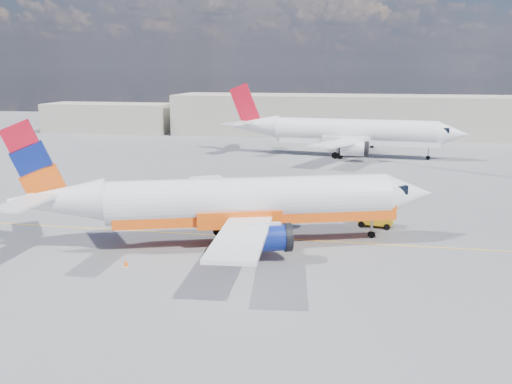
% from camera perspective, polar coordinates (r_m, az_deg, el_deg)
% --- Properties ---
extents(ground, '(240.00, 240.00, 0.00)m').
position_cam_1_polar(ground, '(43.57, -0.31, -5.72)').
color(ground, '#58585D').
rests_on(ground, ground).
extents(taxi_line, '(70.00, 0.15, 0.01)m').
position_cam_1_polar(taxi_line, '(46.38, 0.40, -4.58)').
color(taxi_line, yellow).
rests_on(taxi_line, ground).
extents(terminal_main, '(70.00, 14.00, 8.00)m').
position_cam_1_polar(terminal_main, '(116.07, 9.31, 7.55)').
color(terminal_main, '#B3AB9A').
rests_on(terminal_main, ground).
extents(terminal_annex, '(26.00, 10.00, 6.00)m').
position_cam_1_polar(terminal_annex, '(124.89, -14.53, 7.19)').
color(terminal_annex, '#B3AB9A').
rests_on(terminal_annex, ground).
extents(main_jet, '(33.01, 25.05, 10.03)m').
position_cam_1_polar(main_jet, '(43.99, -1.93, -1.03)').
color(main_jet, white).
rests_on(main_jet, ground).
extents(second_jet, '(36.53, 28.80, 11.08)m').
position_cam_1_polar(second_jet, '(88.79, 9.11, 5.89)').
color(second_jet, white).
rests_on(second_jet, ground).
extents(gse_tug, '(3.12, 2.32, 2.03)m').
position_cam_1_polar(gse_tug, '(50.39, 11.82, -2.33)').
color(gse_tug, black).
rests_on(gse_tug, ground).
extents(traffic_cone, '(0.40, 0.40, 0.56)m').
position_cam_1_polar(traffic_cone, '(40.78, -12.89, -6.93)').
color(traffic_cone, white).
rests_on(traffic_cone, ground).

